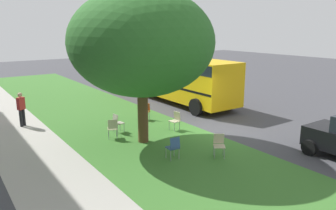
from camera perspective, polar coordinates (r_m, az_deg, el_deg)
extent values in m
plane|color=#424247|center=(15.77, 7.54, -4.43)|extent=(80.00, 80.00, 0.00)
cube|color=#3D752D|center=(13.91, -2.33, -6.77)|extent=(48.00, 6.00, 0.01)
cube|color=#ADA89E|center=(12.29, -20.17, -10.41)|extent=(48.00, 2.80, 0.01)
cylinder|color=brown|center=(13.85, -4.37, -0.90)|extent=(0.44, 0.44, 2.77)
ellipsoid|color=#2D6B28|center=(13.44, -4.58, 10.70)|extent=(5.86, 5.86, 4.33)
cube|color=#335184|center=(12.28, 0.77, -7.36)|extent=(0.43, 0.44, 0.04)
cube|color=#335184|center=(12.06, 1.24, -6.55)|extent=(0.11, 0.40, 0.40)
cylinder|color=gray|center=(12.59, 1.06, -7.95)|extent=(0.02, 0.02, 0.42)
cylinder|color=gray|center=(12.41, -0.36, -8.27)|extent=(0.02, 0.02, 0.42)
cylinder|color=gray|center=(12.32, 1.91, -8.44)|extent=(0.02, 0.02, 0.42)
cylinder|color=gray|center=(12.14, 0.48, -8.77)|extent=(0.02, 0.02, 0.42)
cube|color=#C64C1E|center=(17.36, -4.04, -1.17)|extent=(0.55, 0.54, 0.04)
cube|color=#C64C1E|center=(17.44, -3.73, -0.28)|extent=(0.40, 0.25, 0.40)
cylinder|color=gray|center=(17.37, -4.83, -1.95)|extent=(0.02, 0.02, 0.42)
cylinder|color=gray|center=(17.18, -3.83, -2.11)|extent=(0.02, 0.02, 0.42)
cylinder|color=gray|center=(17.65, -4.21, -1.70)|extent=(0.02, 0.02, 0.42)
cylinder|color=gray|center=(17.46, -3.22, -1.85)|extent=(0.02, 0.02, 0.42)
cube|color=beige|center=(15.61, 1.10, -2.81)|extent=(0.47, 0.45, 0.04)
cube|color=beige|center=(15.66, 1.59, -1.85)|extent=(0.41, 0.13, 0.40)
cylinder|color=gray|center=(15.69, 0.19, -3.60)|extent=(0.02, 0.02, 0.42)
cylinder|color=gray|center=(15.43, 1.10, -3.88)|extent=(0.02, 0.02, 0.42)
cylinder|color=gray|center=(15.91, 1.10, -3.36)|extent=(0.02, 0.02, 0.42)
cylinder|color=gray|center=(15.66, 2.00, -3.64)|extent=(0.02, 0.02, 0.42)
cube|color=#ADA393|center=(15.48, -8.50, -3.10)|extent=(0.45, 0.43, 0.04)
cube|color=#ADA393|center=(15.32, -9.11, -2.35)|extent=(0.40, 0.12, 0.40)
cylinder|color=gray|center=(15.48, -7.59, -3.95)|extent=(0.02, 0.02, 0.42)
cylinder|color=gray|center=(15.77, -8.28, -3.64)|extent=(0.02, 0.02, 0.42)
cylinder|color=gray|center=(15.31, -8.67, -4.18)|extent=(0.02, 0.02, 0.42)
cylinder|color=gray|center=(15.61, -9.35, -3.86)|extent=(0.02, 0.02, 0.42)
cube|color=beige|center=(14.70, -9.57, -4.03)|extent=(0.53, 0.54, 0.04)
cube|color=beige|center=(14.46, -9.56, -3.33)|extent=(0.23, 0.40, 0.40)
cylinder|color=gray|center=(14.94, -8.88, -4.64)|extent=(0.02, 0.02, 0.42)
cylinder|color=gray|center=(14.92, -10.27, -4.71)|extent=(0.02, 0.02, 0.42)
cylinder|color=gray|center=(14.62, -8.78, -5.04)|extent=(0.02, 0.02, 0.42)
cylinder|color=gray|center=(14.60, -10.19, -5.12)|extent=(0.02, 0.02, 0.42)
cube|color=beige|center=(12.56, 8.83, -7.04)|extent=(0.57, 0.58, 0.04)
cube|color=beige|center=(12.65, 8.77, -5.74)|extent=(0.31, 0.37, 0.40)
cylinder|color=gray|center=(12.47, 8.06, -8.31)|extent=(0.02, 0.02, 0.42)
cylinder|color=gray|center=(12.51, 9.72, -8.29)|extent=(0.02, 0.02, 0.42)
cylinder|color=gray|center=(12.78, 7.90, -7.75)|extent=(0.02, 0.02, 0.42)
cylinder|color=gray|center=(12.83, 9.51, -7.73)|extent=(0.02, 0.02, 0.42)
cylinder|color=black|center=(13.77, 23.18, -6.78)|extent=(0.60, 0.18, 0.60)
cylinder|color=black|center=(15.22, 26.70, -5.26)|extent=(0.60, 0.18, 0.60)
cube|color=yellow|center=(21.86, 0.75, 5.06)|extent=(10.40, 2.44, 2.50)
cube|color=black|center=(21.91, 0.74, 4.15)|extent=(10.30, 2.46, 0.12)
cube|color=black|center=(21.75, 0.75, 7.41)|extent=(10.30, 2.46, 0.56)
cylinder|color=black|center=(24.75, -7.07, 3.24)|extent=(0.96, 0.28, 0.96)
cylinder|color=black|center=(26.00, -2.16, 3.82)|extent=(0.96, 0.28, 0.96)
cylinder|color=black|center=(18.21, 4.86, -0.37)|extent=(0.96, 0.28, 0.96)
cylinder|color=black|center=(19.88, 10.46, 0.63)|extent=(0.96, 0.28, 0.96)
cylinder|color=black|center=(17.68, -24.06, -2.11)|extent=(0.14, 0.14, 0.85)
cylinder|color=black|center=(17.80, -23.64, -1.97)|extent=(0.14, 0.14, 0.85)
cube|color=red|center=(17.57, -24.07, 0.24)|extent=(0.36, 0.41, 0.60)
sphere|color=tan|center=(17.49, -24.20, 1.61)|extent=(0.22, 0.22, 0.22)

